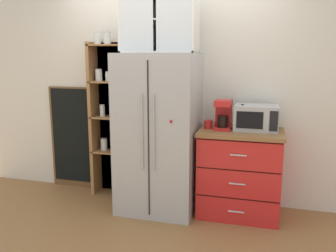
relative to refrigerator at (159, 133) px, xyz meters
name	(u,v)px	position (x,y,z in m)	size (l,w,h in m)	color
ground_plane	(160,206)	(0.00, 0.01, -0.85)	(10.62, 10.62, 0.00)	olive
wall_back_cream	(169,91)	(0.00, 0.41, 0.42)	(4.92, 0.10, 2.55)	silver
refrigerator	(159,133)	(0.00, 0.00, 0.00)	(0.83, 0.74, 1.70)	#ADAFB5
pantry_shelf_column	(112,114)	(-0.69, 0.30, 0.13)	(0.51, 0.27, 1.95)	brown
counter_cabinet	(240,172)	(0.87, 0.07, -0.39)	(0.86, 0.61, 0.92)	red
microwave	(256,118)	(1.01, 0.12, 0.20)	(0.44, 0.33, 0.26)	#ADAFB5
coffee_maker	(223,115)	(0.68, 0.08, 0.22)	(0.17, 0.20, 0.31)	red
mug_sage	(242,126)	(0.87, 0.10, 0.11)	(0.12, 0.09, 0.09)	#8CA37F
mug_red	(208,124)	(0.52, 0.08, 0.11)	(0.12, 0.09, 0.09)	red
bottle_green	(242,118)	(0.87, 0.11, 0.19)	(0.06, 0.06, 0.27)	#285B33
upper_cabinet	(160,21)	(0.00, 0.05, 1.18)	(0.79, 0.32, 0.66)	silver
chalkboard_menu	(73,137)	(-1.26, 0.34, -0.20)	(0.60, 0.04, 1.30)	brown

